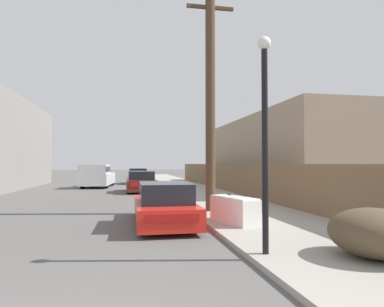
# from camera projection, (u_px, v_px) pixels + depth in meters

# --- Properties ---
(sidewalk_curb) EXTENTS (4.20, 63.00, 0.12)m
(sidewalk_curb) POSITION_uv_depth(u_px,v_px,m) (185.00, 187.00, 26.55)
(sidewalk_curb) COLOR #9E998E
(sidewalk_curb) RESTS_ON ground
(discarded_fridge) EXTENTS (1.08, 1.89, 0.79)m
(discarded_fridge) POSITION_uv_depth(u_px,v_px,m) (234.00, 210.00, 10.02)
(discarded_fridge) COLOR white
(discarded_fridge) RESTS_ON sidewalk_curb
(parked_sports_car_red) EXTENTS (1.73, 4.59, 1.28)m
(parked_sports_car_red) POSITION_uv_depth(u_px,v_px,m) (164.00, 205.00, 10.45)
(parked_sports_car_red) COLOR red
(parked_sports_car_red) RESTS_ON ground
(car_parked_mid) EXTENTS (1.94, 4.24, 1.38)m
(car_parked_mid) POSITION_uv_depth(u_px,v_px,m) (141.00, 182.00, 22.51)
(car_parked_mid) COLOR #5B1E19
(car_parked_mid) RESTS_ON ground
(car_parked_far) EXTENTS (1.86, 4.68, 1.43)m
(car_parked_far) POSITION_uv_depth(u_px,v_px,m) (138.00, 176.00, 32.06)
(car_parked_far) COLOR #2D478C
(car_parked_far) RESTS_ON ground
(pickup_truck) EXTENTS (2.50, 5.68, 1.80)m
(pickup_truck) POSITION_uv_depth(u_px,v_px,m) (97.00, 176.00, 27.03)
(pickup_truck) COLOR silver
(pickup_truck) RESTS_ON ground
(utility_pole) EXTENTS (1.80, 0.36, 8.48)m
(utility_pole) POSITION_uv_depth(u_px,v_px,m) (210.00, 95.00, 12.80)
(utility_pole) COLOR #4C3826
(utility_pole) RESTS_ON sidewalk_curb
(street_lamp) EXTENTS (0.26, 0.26, 4.22)m
(street_lamp) POSITION_uv_depth(u_px,v_px,m) (265.00, 125.00, 6.64)
(street_lamp) COLOR black
(street_lamp) RESTS_ON sidewalk_curb
(brush_pile) EXTENTS (1.59, 1.77, 0.91)m
(brush_pile) POSITION_uv_depth(u_px,v_px,m) (375.00, 233.00, 6.31)
(brush_pile) COLOR brown
(brush_pile) RESTS_ON sidewalk_curb
(wooden_fence) EXTENTS (0.08, 36.86, 1.72)m
(wooden_fence) POSITION_uv_depth(u_px,v_px,m) (237.00, 179.00, 20.01)
(wooden_fence) COLOR brown
(wooden_fence) RESTS_ON sidewalk_curb
(building_right_house) EXTENTS (6.00, 16.73, 5.16)m
(building_right_house) POSITION_uv_depth(u_px,v_px,m) (284.00, 154.00, 24.64)
(building_right_house) COLOR gray
(building_right_house) RESTS_ON ground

